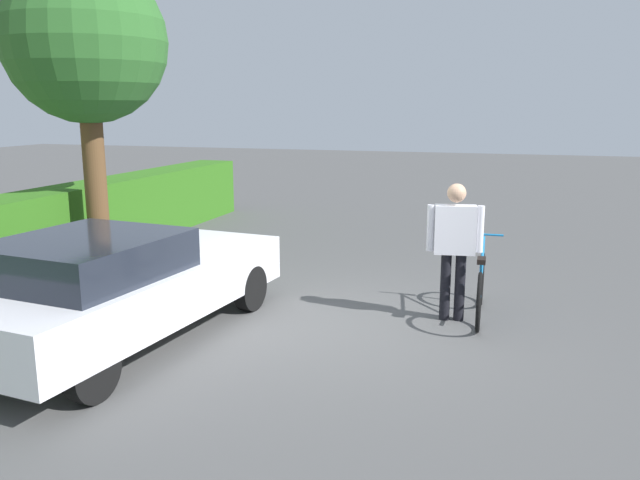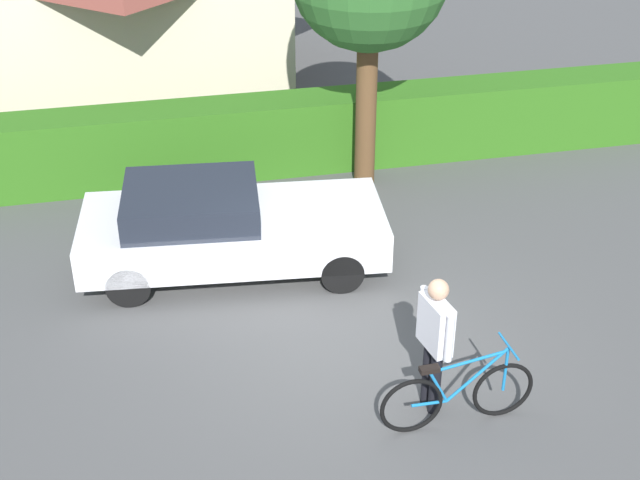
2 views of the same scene
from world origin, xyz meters
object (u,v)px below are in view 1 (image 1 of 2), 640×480
object	(u,v)px
person_rider	(455,241)
bicycle	(481,287)
parked_car_near	(118,284)
tree_kerbside	(85,45)

from	to	relation	value
person_rider	bicycle	bearing A→B (deg)	-59.00
parked_car_near	tree_kerbside	bearing A→B (deg)	39.56
bicycle	tree_kerbside	xyz separation A→B (m)	(0.57, 6.09, 3.17)
parked_car_near	person_rider	bearing A→B (deg)	-62.09
person_rider	tree_kerbside	bearing A→B (deg)	82.39
person_rider	tree_kerbside	distance (m)	6.34
parked_car_near	person_rider	size ratio (longest dim) A/B	2.56
parked_car_near	tree_kerbside	distance (m)	4.50
person_rider	parked_car_near	bearing A→B (deg)	117.91
tree_kerbside	person_rider	bearing A→B (deg)	-97.61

